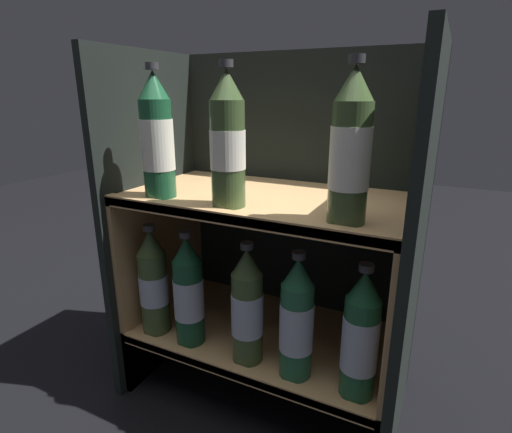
{
  "coord_description": "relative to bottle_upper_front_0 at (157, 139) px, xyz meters",
  "views": [
    {
      "loc": [
        0.37,
        -0.62,
        0.75
      ],
      "look_at": [
        0.0,
        0.12,
        0.49
      ],
      "focal_mm": 28.0,
      "sensor_mm": 36.0,
      "label": 1
    }
  ],
  "objects": [
    {
      "name": "bottle_lower_front_3",
      "position": [
        0.33,
        -0.0,
        -0.35
      ],
      "size": [
        0.07,
        0.07,
        0.28
      ],
      "color": "#1E5638",
      "rests_on": "shelf_lower"
    },
    {
      "name": "bottle_lower_front_0",
      "position": [
        -0.04,
        -0.0,
        -0.35
      ],
      "size": [
        0.07,
        0.07,
        0.28
      ],
      "color": "#384C28",
      "rests_on": "shelf_lower"
    },
    {
      "name": "bottle_upper_front_2",
      "position": [
        0.42,
        -0.0,
        0.0
      ],
      "size": [
        0.07,
        0.07,
        0.28
      ],
      "color": "#384C28",
      "rests_on": "shelf_upper"
    },
    {
      "name": "fridge_side_right",
      "position": [
        0.53,
        0.12,
        -0.23
      ],
      "size": [
        0.02,
        0.39,
        0.85
      ],
      "primitive_type": "cube",
      "color": "black",
      "rests_on": "ground_plane"
    },
    {
      "name": "bottle_upper_front_0",
      "position": [
        0.0,
        0.0,
        0.0
      ],
      "size": [
        0.07,
        0.07,
        0.28
      ],
      "color": "#194C2D",
      "rests_on": "shelf_upper"
    },
    {
      "name": "fridge_back_wall",
      "position": [
        0.2,
        0.3,
        -0.23
      ],
      "size": [
        0.67,
        0.02,
        0.85
      ],
      "primitive_type": "cube",
      "color": "black",
      "rests_on": "ground_plane"
    },
    {
      "name": "shelf_upper",
      "position": [
        0.2,
        0.11,
        -0.27
      ],
      "size": [
        0.63,
        0.35,
        0.53
      ],
      "color": "tan",
      "rests_on": "ground_plane"
    },
    {
      "name": "fridge_side_left",
      "position": [
        -0.12,
        0.12,
        -0.23
      ],
      "size": [
        0.02,
        0.39,
        0.85
      ],
      "primitive_type": "cube",
      "color": "black",
      "rests_on": "ground_plane"
    },
    {
      "name": "bottle_lower_front_4",
      "position": [
        0.46,
        -0.0,
        -0.35
      ],
      "size": [
        0.07,
        0.07,
        0.28
      ],
      "color": "#194C2D",
      "rests_on": "shelf_lower"
    },
    {
      "name": "bottle_lower_front_1",
      "position": [
        0.06,
        -0.0,
        -0.35
      ],
      "size": [
        0.07,
        0.07,
        0.28
      ],
      "color": "#144228",
      "rests_on": "shelf_lower"
    },
    {
      "name": "shelf_lower",
      "position": [
        0.2,
        0.11,
        -0.51
      ],
      "size": [
        0.63,
        0.35,
        0.17
      ],
      "color": "tan",
      "rests_on": "ground_plane"
    },
    {
      "name": "bottle_upper_front_1",
      "position": [
        0.17,
        -0.0,
        0.0
      ],
      "size": [
        0.07,
        0.07,
        0.28
      ],
      "color": "#384C28",
      "rests_on": "shelf_upper"
    },
    {
      "name": "bottle_lower_front_2",
      "position": [
        0.21,
        0.0,
        -0.35
      ],
      "size": [
        0.07,
        0.07,
        0.28
      ],
      "color": "#384C28",
      "rests_on": "shelf_lower"
    }
  ]
}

